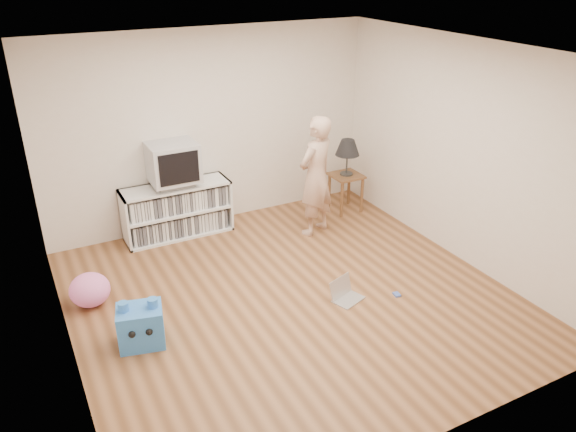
{
  "coord_description": "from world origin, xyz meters",
  "views": [
    {
      "loc": [
        -2.43,
        -4.56,
        3.43
      ],
      "look_at": [
        0.18,
        0.4,
        0.77
      ],
      "focal_mm": 35.0,
      "sensor_mm": 36.0,
      "label": 1
    }
  ],
  "objects_px": {
    "side_table": "(346,183)",
    "plush_blue": "(141,326)",
    "crt_tv": "(173,162)",
    "person": "(316,176)",
    "media_unit": "(177,210)",
    "dvd_deck": "(175,183)",
    "table_lamp": "(348,148)",
    "plush_pink": "(90,290)",
    "laptop": "(344,293)"
  },
  "relations": [
    {
      "from": "crt_tv",
      "to": "person",
      "type": "bearing_deg",
      "value": -25.18
    },
    {
      "from": "dvd_deck",
      "to": "person",
      "type": "relative_size",
      "value": 0.28
    },
    {
      "from": "crt_tv",
      "to": "person",
      "type": "height_order",
      "value": "person"
    },
    {
      "from": "dvd_deck",
      "to": "table_lamp",
      "type": "relative_size",
      "value": 0.87
    },
    {
      "from": "person",
      "to": "plush_blue",
      "type": "xyz_separation_m",
      "value": [
        -2.66,
        -1.29,
        -0.59
      ]
    },
    {
      "from": "crt_tv",
      "to": "plush_blue",
      "type": "xyz_separation_m",
      "value": [
        -1.02,
        -2.06,
        -0.81
      ]
    },
    {
      "from": "side_table",
      "to": "plush_blue",
      "type": "height_order",
      "value": "side_table"
    },
    {
      "from": "side_table",
      "to": "plush_pink",
      "type": "height_order",
      "value": "side_table"
    },
    {
      "from": "plush_blue",
      "to": "person",
      "type": "bearing_deg",
      "value": 39.44
    },
    {
      "from": "table_lamp",
      "to": "laptop",
      "type": "xyz_separation_m",
      "value": [
        -1.26,
        -1.94,
        -0.88
      ]
    },
    {
      "from": "person",
      "to": "plush_blue",
      "type": "relative_size",
      "value": 3.27
    },
    {
      "from": "media_unit",
      "to": "laptop",
      "type": "xyz_separation_m",
      "value": [
        1.12,
        -2.33,
        -0.29
      ]
    },
    {
      "from": "dvd_deck",
      "to": "plush_pink",
      "type": "xyz_separation_m",
      "value": [
        -1.34,
        -1.15,
        -0.56
      ]
    },
    {
      "from": "crt_tv",
      "to": "media_unit",
      "type": "bearing_deg",
      "value": 90.0
    },
    {
      "from": "crt_tv",
      "to": "laptop",
      "type": "xyz_separation_m",
      "value": [
        1.12,
        -2.31,
        -0.96
      ]
    },
    {
      "from": "dvd_deck",
      "to": "crt_tv",
      "type": "height_order",
      "value": "crt_tv"
    },
    {
      "from": "plush_blue",
      "to": "laptop",
      "type": "bearing_deg",
      "value": 6.96
    },
    {
      "from": "media_unit",
      "to": "crt_tv",
      "type": "distance_m",
      "value": 0.67
    },
    {
      "from": "table_lamp",
      "to": "plush_pink",
      "type": "distance_m",
      "value": 3.88
    },
    {
      "from": "table_lamp",
      "to": "dvd_deck",
      "type": "bearing_deg",
      "value": 171.17
    },
    {
      "from": "table_lamp",
      "to": "person",
      "type": "height_order",
      "value": "person"
    },
    {
      "from": "plush_blue",
      "to": "media_unit",
      "type": "bearing_deg",
      "value": 77.39
    },
    {
      "from": "media_unit",
      "to": "table_lamp",
      "type": "bearing_deg",
      "value": -9.19
    },
    {
      "from": "media_unit",
      "to": "laptop",
      "type": "relative_size",
      "value": 3.55
    },
    {
      "from": "crt_tv",
      "to": "plush_pink",
      "type": "xyz_separation_m",
      "value": [
        -1.34,
        -1.15,
        -0.84
      ]
    },
    {
      "from": "media_unit",
      "to": "plush_blue",
      "type": "relative_size",
      "value": 2.87
    },
    {
      "from": "crt_tv",
      "to": "plush_pink",
      "type": "distance_m",
      "value": 1.95
    },
    {
      "from": "laptop",
      "to": "plush_blue",
      "type": "distance_m",
      "value": 2.16
    },
    {
      "from": "media_unit",
      "to": "person",
      "type": "height_order",
      "value": "person"
    },
    {
      "from": "plush_blue",
      "to": "plush_pink",
      "type": "distance_m",
      "value": 0.96
    },
    {
      "from": "side_table",
      "to": "plush_blue",
      "type": "bearing_deg",
      "value": -153.52
    },
    {
      "from": "dvd_deck",
      "to": "table_lamp",
      "type": "distance_m",
      "value": 2.42
    },
    {
      "from": "laptop",
      "to": "table_lamp",
      "type": "bearing_deg",
      "value": 37.97
    },
    {
      "from": "plush_pink",
      "to": "person",
      "type": "bearing_deg",
      "value": 7.28
    },
    {
      "from": "media_unit",
      "to": "side_table",
      "type": "relative_size",
      "value": 2.55
    },
    {
      "from": "laptop",
      "to": "person",
      "type": "bearing_deg",
      "value": 52.29
    },
    {
      "from": "person",
      "to": "table_lamp",
      "type": "bearing_deg",
      "value": -173.04
    },
    {
      "from": "crt_tv",
      "to": "table_lamp",
      "type": "height_order",
      "value": "crt_tv"
    },
    {
      "from": "crt_tv",
      "to": "plush_pink",
      "type": "bearing_deg",
      "value": -139.26
    },
    {
      "from": "crt_tv",
      "to": "plush_blue",
      "type": "bearing_deg",
      "value": -116.38
    },
    {
      "from": "table_lamp",
      "to": "plush_blue",
      "type": "distance_m",
      "value": 3.88
    },
    {
      "from": "media_unit",
      "to": "plush_pink",
      "type": "relative_size",
      "value": 3.31
    },
    {
      "from": "person",
      "to": "laptop",
      "type": "relative_size",
      "value": 4.05
    },
    {
      "from": "side_table",
      "to": "person",
      "type": "xyz_separation_m",
      "value": [
        -0.74,
        -0.4,
        0.38
      ]
    },
    {
      "from": "crt_tv",
      "to": "plush_blue",
      "type": "relative_size",
      "value": 1.23
    },
    {
      "from": "person",
      "to": "crt_tv",
      "type": "bearing_deg",
      "value": -46.79
    },
    {
      "from": "crt_tv",
      "to": "laptop",
      "type": "relative_size",
      "value": 1.52
    },
    {
      "from": "plush_pink",
      "to": "dvd_deck",
      "type": "bearing_deg",
      "value": 40.82
    },
    {
      "from": "side_table",
      "to": "laptop",
      "type": "distance_m",
      "value": 2.35
    },
    {
      "from": "person",
      "to": "plush_pink",
      "type": "bearing_deg",
      "value": -14.34
    }
  ]
}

